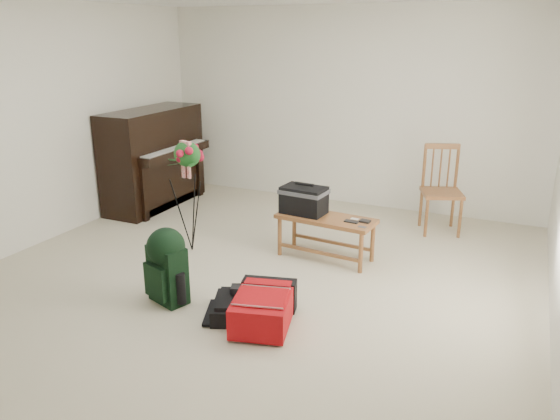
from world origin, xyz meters
The scene contains 10 objects.
floor centered at (0.00, 0.00, 0.00)m, with size 5.00×5.50×0.01m, color beige.
wall_back centered at (0.00, 2.75, 1.25)m, with size 5.00×0.04×2.50m, color silver.
wall_left centered at (-2.50, 0.00, 1.25)m, with size 0.04×5.50×2.50m, color silver.
piano centered at (-2.19, 1.60, 0.60)m, with size 0.71×1.50×1.25m.
bench centered at (0.28, 0.83, 0.53)m, with size 1.00×0.47×0.75m.
dining_chair centered at (1.36, 2.14, 0.48)m, with size 0.55×0.55×0.98m.
red_suitcase centered at (0.47, -0.56, 0.14)m, with size 0.56×0.72×0.27m.
black_duffel centered at (0.29, -0.53, 0.08)m, with size 0.67×0.61×0.23m.
green_backpack centered at (-0.43, -0.59, 0.36)m, with size 0.38×0.35×0.65m.
flower_stand centered at (-0.89, 0.46, 0.58)m, with size 0.47×0.47×1.19m.
Camera 1 is at (2.16, -3.97, 2.18)m, focal length 35.00 mm.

